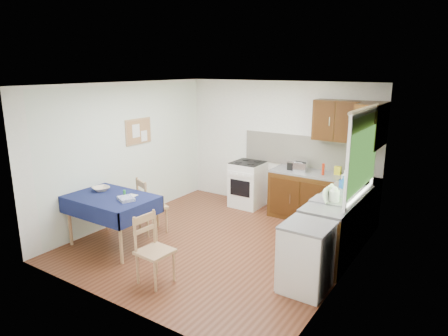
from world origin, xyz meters
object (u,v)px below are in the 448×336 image
Objects in this scene: chair_far at (150,204)px; dish_rack at (329,199)px; kettle at (334,195)px; chair_near at (152,247)px; sandwich_press at (297,165)px; toaster at (301,167)px; dining_table at (111,203)px.

dish_rack reaches higher than chair_far.
chair_far is at bearing -143.30° from dish_rack.
chair_far is 3.03m from kettle.
chair_near is at bearing -133.83° from kettle.
dish_rack is at bearing 162.98° from kettle.
chair_near is 2.53m from dish_rack.
dish_rack is (1.09, -1.43, -0.06)m from sandwich_press.
chair_far is 1.65m from chair_near.
chair_far is 2.05× the size of dish_rack.
dining_table is at bearing -134.75° from toaster.
chair_near is 3.30m from toaster.
toaster reaches higher than dining_table.
sandwich_press is at bearing 75.84° from dining_table.
sandwich_press is at bearing -107.12° from chair_far.
chair_near is 3.37m from sandwich_press.
kettle reaches higher than chair_far.
chair_far is at bearing 48.69° from chair_near.
dish_rack is at bearing -144.06° from chair_far.
sandwich_press is (0.58, 3.28, 0.50)m from chair_near.
dish_rack is at bearing -53.62° from sandwich_press.
sandwich_press is at bearing 129.01° from kettle.
dining_table is 3.35m from kettle.
dining_table is at bearing -155.91° from kettle.
dish_rack reaches higher than dining_table.
kettle is (0.08, -0.03, 0.08)m from dish_rack.
sandwich_press is 0.65× the size of dish_rack.
sandwich_press is (-0.10, 0.09, 0.00)m from toaster.
toaster is 0.14m from sandwich_press.
chair_far is 2.77m from toaster.
kettle is (1.18, -1.45, 0.02)m from sandwich_press.
toaster is at bearing 73.52° from dining_table.
toaster is (0.68, 3.19, 0.50)m from chair_near.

